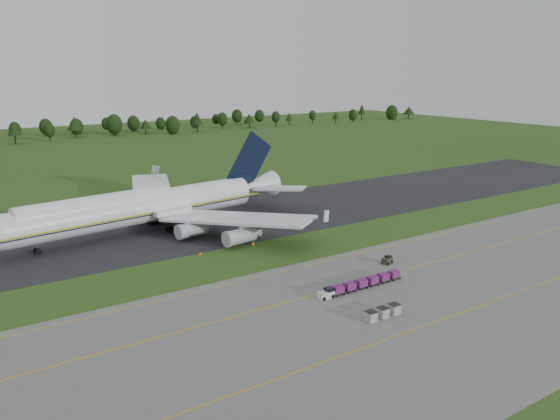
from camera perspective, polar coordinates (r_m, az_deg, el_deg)
ground at (r=111.83m, az=-0.98°, el=-4.56°), size 600.00×600.00×0.00m
apron at (r=87.05m, az=11.29°, el=-10.55°), size 300.00×52.00×0.06m
taxiway at (r=135.26m, az=-7.33°, el=-1.29°), size 300.00×40.00×0.08m
apron_markings at (r=91.66m, az=8.20°, el=-9.06°), size 300.00×30.20×0.01m
tree_line at (r=316.46m, az=-23.45°, el=7.76°), size 530.76×22.67×11.86m
aircraft at (r=128.96m, az=-13.95°, el=0.37°), size 75.27×72.43×21.06m
baggage_train at (r=95.07m, az=8.33°, el=-7.64°), size 17.71×1.61×1.54m
utility_cart at (r=107.85m, az=11.13°, el=-5.21°), size 2.44×1.87×1.19m
uld_row at (r=85.28m, az=10.69°, el=-10.46°), size 6.37×1.57×1.55m
edge_markers at (r=114.21m, az=-5.50°, el=-4.07°), size 12.86×0.30×0.60m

